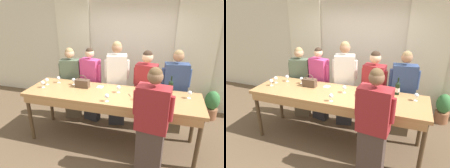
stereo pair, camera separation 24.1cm
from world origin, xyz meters
The scene contains 27 objects.
ground_plane centered at (0.00, 0.00, 0.00)m, with size 18.00×18.00×0.00m, color brown.
wall_back centered at (0.00, 1.79, 1.40)m, with size 12.00×0.06×2.80m.
curtain_panel_left centered at (-1.52, 1.73, 1.34)m, with size 0.92×0.03×2.69m.
curtain_panel_right centered at (1.52, 1.73, 1.34)m, with size 0.92×0.03×2.69m.
tasting_bar centered at (0.00, -0.02, 0.94)m, with size 3.17×0.88×1.02m.
wine_bottle centered at (1.03, 0.33, 1.14)m, with size 0.08×0.08×0.32m.
handbag centered at (-0.61, 0.14, 1.10)m, with size 0.27×0.13×0.25m.
wine_glass_front_left centered at (0.81, -0.09, 1.11)m, with size 0.07×0.07×0.14m.
wine_glass_front_mid centered at (-1.34, 0.07, 1.11)m, with size 0.07×0.07×0.14m.
wine_glass_front_right centered at (0.03, -0.32, 1.11)m, with size 0.07×0.07×0.14m.
wine_glass_center_left centered at (1.35, 0.18, 1.11)m, with size 0.07×0.07×0.14m.
wine_glass_center_mid centered at (0.91, -0.28, 1.11)m, with size 0.07×0.07×0.14m.
wine_glass_center_right centered at (0.51, -0.13, 1.11)m, with size 0.07×0.07×0.14m.
wine_glass_back_left centered at (-1.17, 0.22, 1.11)m, with size 0.07×0.07×0.14m.
wine_glass_back_mid centered at (-0.83, 0.21, 1.11)m, with size 0.07×0.07×0.14m.
wine_glass_back_right centered at (0.75, -0.31, 1.11)m, with size 0.07×0.07×0.14m.
wine_glass_near_host centered at (-1.33, -0.08, 1.11)m, with size 0.07×0.07×0.14m.
wine_glass_by_bottle centered at (0.12, 0.08, 1.11)m, with size 0.07×0.07×0.14m.
napkin centered at (-0.28, 0.24, 1.02)m, with size 0.12×0.12×0.00m.
pen centered at (0.35, 0.01, 1.02)m, with size 0.07×0.11×0.01m.
guest_olive_jacket centered at (-1.11, 0.65, 0.86)m, with size 0.53×0.31×1.66m.
guest_pink_top centered at (-0.64, 0.65, 0.86)m, with size 0.52×0.30×1.69m.
guest_cream_sweater centered at (-0.06, 0.65, 0.95)m, with size 0.52×0.35×1.85m.
guest_striped_shirt centered at (0.55, 0.65, 0.88)m, with size 0.53×0.31×1.70m.
guest_navy_coat centered at (1.12, 0.65, 0.90)m, with size 0.56×0.28×1.75m.
host_pouring centered at (0.79, -0.65, 0.90)m, with size 0.57×0.30×1.77m.
potted_plant centered at (2.02, 1.44, 0.35)m, with size 0.32×0.32×0.69m.
Camera 1 is at (0.91, -3.14, 2.52)m, focal length 32.00 mm.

